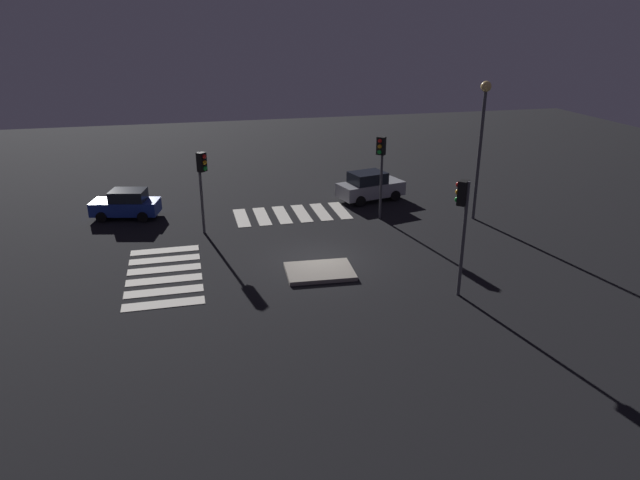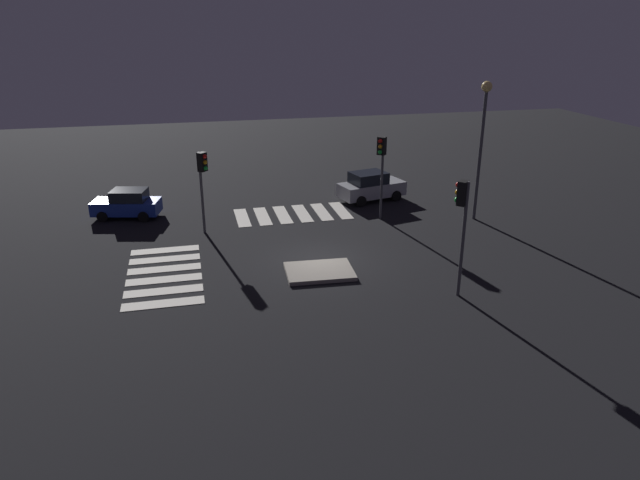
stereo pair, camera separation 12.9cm
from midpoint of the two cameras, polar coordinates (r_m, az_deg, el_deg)
ground_plane at (r=26.88m, az=0.14°, el=-1.99°), size 80.00×80.00×0.00m
traffic_island at (r=25.48m, az=0.09°, el=-3.12°), size 3.06×2.37×0.18m
car_blue at (r=34.13m, az=-18.40°, el=3.40°), size 3.91×2.35×1.61m
car_silver at (r=35.67m, az=5.14°, el=5.29°), size 4.33×2.64×1.78m
traffic_light_south at (r=31.55m, az=6.22°, el=8.08°), size 0.54×0.53×4.63m
traffic_light_west at (r=22.95m, az=14.01°, el=2.86°), size 0.54×0.54×4.76m
traffic_light_east at (r=29.84m, az=-11.41°, el=6.54°), size 0.54×0.54×4.28m
street_lamp at (r=32.31m, az=15.88°, el=10.67°), size 0.56×0.56×7.49m
crosswalk_near at (r=33.19m, az=-2.62°, el=2.58°), size 6.45×3.20×0.02m
crosswalk_side at (r=26.28m, az=-14.97°, el=-3.28°), size 3.20×6.45×0.02m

